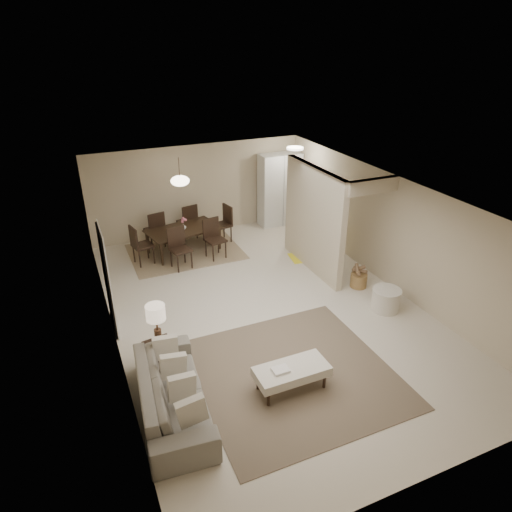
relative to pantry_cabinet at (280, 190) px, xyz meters
name	(u,v)px	position (x,y,z in m)	size (l,w,h in m)	color
floor	(265,309)	(-2.35, -4.15, -1.05)	(9.00, 9.00, 0.00)	beige
ceiling	(266,194)	(-2.35, -4.15, 1.45)	(9.00, 9.00, 0.00)	white
back_wall	(198,190)	(-2.35, 0.35, 0.20)	(6.00, 6.00, 0.00)	#C3B393
left_wall	(108,285)	(-5.35, -4.15, 0.20)	(9.00, 9.00, 0.00)	#C3B393
right_wall	(389,231)	(0.65, -4.15, 0.20)	(9.00, 9.00, 0.00)	#C3B393
partition	(313,220)	(-0.55, -2.90, 0.20)	(0.15, 2.50, 2.50)	#C3B393
doorway	(107,281)	(-5.32, -3.55, -0.03)	(0.04, 0.90, 2.04)	black
pantry_cabinet	(280,190)	(0.00, 0.00, 0.00)	(1.20, 0.55, 2.10)	silver
flush_light	(295,148)	(-0.05, -0.95, 1.41)	(0.44, 0.44, 0.05)	white
living_rug	(293,373)	(-2.75, -6.17, -1.04)	(3.20, 3.20, 0.01)	brown
sofa	(172,392)	(-4.80, -6.17, -0.70)	(0.93, 2.39, 0.70)	slate
ottoman_bench	(292,372)	(-2.95, -6.47, -0.71)	(1.19, 0.55, 0.43)	beige
side_table	(161,356)	(-4.75, -5.14, -0.80)	(0.46, 0.46, 0.50)	black
table_lamp	(156,316)	(-4.75, -5.14, 0.02)	(0.32, 0.32, 0.76)	#4C3220
round_pouf	(386,300)	(-0.07, -5.16, -0.82)	(0.59, 0.59, 0.46)	beige
wicker_basket	(359,280)	(-0.03, -4.15, -0.89)	(0.37, 0.37, 0.31)	brown
dining_rug	(185,252)	(-3.13, -0.82, -1.04)	(2.80, 2.10, 0.01)	#867153
dining_table	(185,241)	(-3.13, -0.82, -0.73)	(1.82, 1.02, 0.64)	black
dining_chairs	(184,234)	(-3.13, -0.82, -0.54)	(2.75, 2.21, 1.01)	black
vase	(184,227)	(-3.13, -0.82, -0.34)	(0.14, 0.14, 0.14)	silver
yellow_mat	(309,257)	(-0.30, -2.38, -1.04)	(0.99, 0.60, 0.01)	yellow
pendant_light	(180,181)	(-3.13, -0.82, 0.87)	(0.46, 0.46, 0.71)	#4C3220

